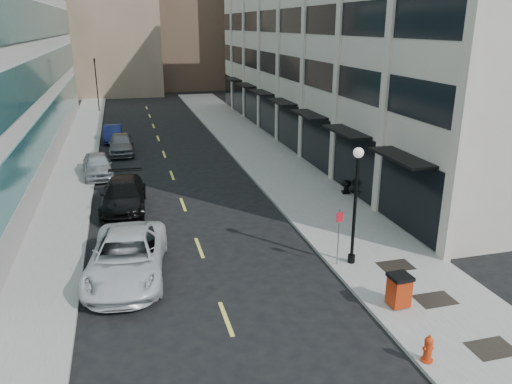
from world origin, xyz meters
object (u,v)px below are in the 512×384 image
trash_bin (399,289)px  urn_planter (346,185)px  car_black_pickup (124,196)px  sign_post (339,229)px  car_grey_sedan (121,144)px  car_white_van (127,257)px  fire_hydrant (428,349)px  lamppost (356,195)px  car_silver_sedan (98,165)px  car_blue_sedan (113,133)px  traffic_signal (94,62)px

trash_bin → urn_planter: 12.56m
car_black_pickup → sign_post: bearing=-43.9°
car_black_pickup → car_grey_sedan: (0.01, 13.00, -0.01)m
car_white_van → fire_hydrant: 11.68m
lamppost → trash_bin: bearing=-88.2°
car_black_pickup → car_silver_sedan: bearing=106.7°
car_white_van → trash_bin: (9.26, -5.00, -0.08)m
car_black_pickup → trash_bin: car_black_pickup is taller
car_white_van → urn_planter: 14.62m
car_black_pickup → car_blue_sedan: bearing=96.0°
car_blue_sedan → urn_planter: bearing=-52.9°
car_silver_sedan → car_blue_sedan: bearing=80.4°
traffic_signal → lamppost: bearing=-75.2°
car_grey_sedan → trash_bin: size_ratio=3.93×
car_silver_sedan → car_black_pickup: bearing=-81.9°
traffic_signal → car_black_pickup: size_ratio=1.23×
sign_post → car_blue_sedan: bearing=99.7°
car_black_pickup → lamppost: bearing=-41.8°
sign_post → urn_planter: sign_post is taller
traffic_signal → car_white_van: (2.30, -42.00, -4.84)m
car_black_pickup → car_silver_sedan: (-1.59, 7.00, -0.04)m
car_silver_sedan → car_grey_sedan: bearing=70.4°
traffic_signal → lamppost: 44.97m
traffic_signal → fire_hydrant: (10.80, -50.00, -5.14)m
car_silver_sedan → sign_post: 19.30m
car_black_pickup → car_silver_sedan: car_black_pickup is taller
traffic_signal → urn_planter: size_ratio=8.59×
car_black_pickup → traffic_signal: bearing=97.8°
lamppost → urn_planter: 9.55m
car_blue_sedan → trash_bin: car_blue_sedan is taller
sign_post → urn_planter: 9.56m
car_black_pickup → sign_post: size_ratio=2.30×
trash_bin → lamppost: lamppost is taller
trash_bin → sign_post: (-0.76, 3.58, 0.94)m
trash_bin → sign_post: size_ratio=0.49×
sign_post → fire_hydrant: bearing=-98.9°
car_silver_sedan → fire_hydrant: (10.10, -23.00, -0.21)m
trash_bin → urn_planter: bearing=70.4°
car_black_pickup → fire_hydrant: size_ratio=6.43×
fire_hydrant → lamppost: (0.65, 6.59, 2.57)m
traffic_signal → car_grey_sedan: traffic_signal is taller
car_silver_sedan → fire_hydrant: size_ratio=5.23×
car_grey_sedan → sign_post: sign_post is taller
car_silver_sedan → traffic_signal: bearing=86.8°
lamppost → urn_planter: (3.65, 8.47, -2.50)m
urn_planter → lamppost: bearing=-113.3°
traffic_signal → car_black_pickup: (2.29, -34.00, -4.89)m
car_blue_sedan → lamppost: size_ratio=0.82×
fire_hydrant → lamppost: bearing=84.3°
car_blue_sedan → traffic_signal: bearing=97.2°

